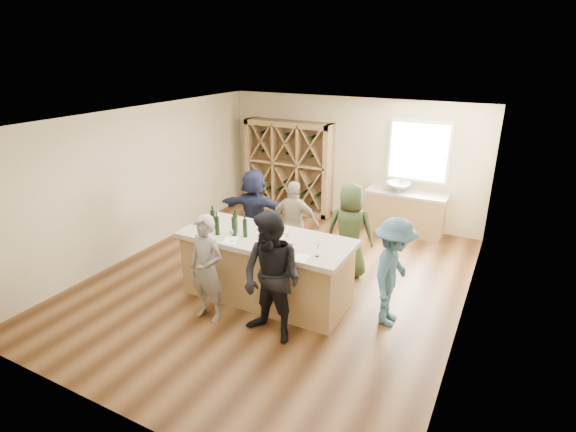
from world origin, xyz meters
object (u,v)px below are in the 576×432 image
at_px(wine_bottle_a, 213,220).
at_px(wine_bottle_c, 235,223).
at_px(person_near_left, 207,269).
at_px(person_far_mid, 294,223).
at_px(wine_bottle_b, 217,226).
at_px(person_far_right, 350,231).
at_px(tasting_counter_base, 266,270).
at_px(person_near_right, 272,278).
at_px(wine_rack, 288,167).
at_px(wine_bottle_d, 234,227).
at_px(wine_bottle_e, 245,228).
at_px(sink, 398,187).
at_px(person_far_left, 255,210).
at_px(person_server, 393,273).

xyz_separation_m(wine_bottle_a, wine_bottle_c, (0.40, 0.04, -0.00)).
height_order(person_near_left, person_far_mid, person_near_left).
bearing_deg(person_near_left, wine_bottle_b, 114.29).
relative_size(person_near_left, person_far_right, 0.96).
distance_m(tasting_counter_base, person_far_mid, 1.38).
bearing_deg(wine_bottle_b, person_near_right, -24.48).
distance_m(wine_rack, tasting_counter_base, 4.23).
distance_m(wine_bottle_a, person_near_left, 0.98).
distance_m(wine_rack, wine_bottle_d, 4.22).
xyz_separation_m(wine_rack, person_far_right, (2.51, -2.50, -0.26)).
bearing_deg(wine_bottle_e, person_far_mid, 86.35).
bearing_deg(person_far_right, person_near_right, 71.71).
height_order(sink, person_far_mid, person_far_mid).
distance_m(wine_bottle_a, wine_bottle_e, 0.63).
bearing_deg(wine_bottle_a, wine_bottle_e, -3.40).
bearing_deg(sink, wine_bottle_b, -113.68).
bearing_deg(person_near_right, person_far_left, 135.71).
relative_size(sink, wine_bottle_b, 1.84).
height_order(wine_bottle_b, wine_bottle_d, wine_bottle_d).
relative_size(wine_rack, wine_bottle_d, 7.34).
xyz_separation_m(wine_bottle_c, person_near_left, (0.03, -0.81, -0.42)).
xyz_separation_m(wine_bottle_d, wine_bottle_e, (0.17, 0.04, -0.01)).
relative_size(person_near_left, person_far_left, 0.98).
bearing_deg(sink, person_near_left, -108.45).
relative_size(wine_bottle_a, wine_bottle_b, 1.05).
bearing_deg(person_server, sink, 14.11).
relative_size(sink, wine_bottle_a, 1.75).
distance_m(tasting_counter_base, wine_bottle_e, 0.79).
height_order(person_server, person_far_mid, person_server).
xyz_separation_m(wine_rack, person_near_right, (2.23, -4.73, -0.17)).
bearing_deg(wine_rack, person_server, -45.28).
distance_m(wine_bottle_c, person_far_mid, 1.51).
bearing_deg(person_near_left, wine_bottle_d, 90.97).
distance_m(wine_bottle_d, person_near_right, 1.29).
bearing_deg(tasting_counter_base, person_near_left, -118.57).
bearing_deg(wine_bottle_c, person_server, 7.50).
xyz_separation_m(tasting_counter_base, person_far_left, (-1.14, 1.50, 0.33)).
height_order(wine_bottle_a, wine_bottle_b, wine_bottle_a).
bearing_deg(wine_bottle_b, wine_rack, 102.49).
relative_size(tasting_counter_base, person_server, 1.59).
relative_size(wine_bottle_a, person_near_left, 0.19).
bearing_deg(person_near_left, wine_bottle_a, 122.77).
bearing_deg(person_far_mid, wine_bottle_c, 66.80).
relative_size(person_near_right, person_server, 1.14).
height_order(wine_bottle_d, person_near_right, person_near_right).
bearing_deg(tasting_counter_base, wine_bottle_b, -158.36).
bearing_deg(person_near_right, wine_rack, 124.70).
relative_size(tasting_counter_base, wine_bottle_d, 8.67).
relative_size(wine_bottle_d, person_far_left, 0.18).
bearing_deg(person_near_right, person_server, 49.47).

